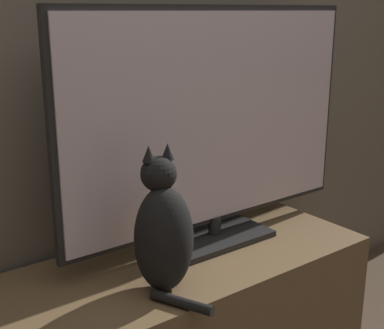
# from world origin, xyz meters

# --- Properties ---
(tv_stand) EXTENTS (1.31, 0.51, 0.48)m
(tv_stand) POSITION_xyz_m (0.00, 0.92, 0.24)
(tv_stand) COLOR brown
(tv_stand) RESTS_ON ground_plane
(tv) EXTENTS (1.13, 0.23, 0.78)m
(tv) POSITION_xyz_m (0.21, 0.99, 0.88)
(tv) COLOR black
(tv) RESTS_ON tv_stand
(cat) EXTENTS (0.19, 0.29, 0.42)m
(cat) POSITION_xyz_m (-0.12, 0.81, 0.65)
(cat) COLOR black
(cat) RESTS_ON tv_stand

